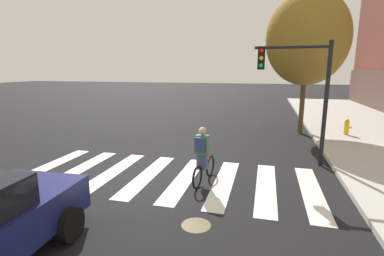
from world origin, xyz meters
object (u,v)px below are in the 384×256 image
street_tree_near (307,39)px  manhole_cover (196,225)px  cyclist (203,156)px  traffic_light_near (301,82)px  fire_hydrant (347,127)px

street_tree_near → manhole_cover: bearing=-107.2°
cyclist → traffic_light_near: bearing=42.8°
cyclist → traffic_light_near: (2.79, 2.58, 2.02)m
manhole_cover → cyclist: size_ratio=0.38×
manhole_cover → traffic_light_near: (2.42, 4.87, 2.86)m
traffic_light_near → fire_hydrant: (2.77, 4.78, -2.33)m
cyclist → street_tree_near: 9.38m
manhole_cover → traffic_light_near: traffic_light_near is taller
cyclist → street_tree_near: size_ratio=0.24×
manhole_cover → fire_hydrant: (5.19, 9.64, 0.53)m
cyclist → fire_hydrant: (5.55, 7.36, -0.31)m
traffic_light_near → fire_hydrant: traffic_light_near is taller
manhole_cover → cyclist: bearing=99.1°
manhole_cover → cyclist: 2.46m
traffic_light_near → street_tree_near: 5.58m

